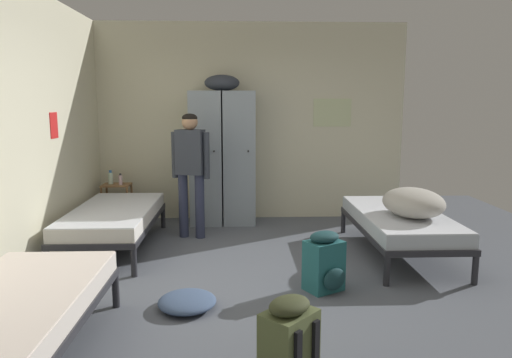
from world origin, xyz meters
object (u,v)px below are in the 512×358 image
backpack_teal (325,263)px  bed_left_front (10,313)px  water_bottle (111,178)px  lotion_bottle (120,180)px  bedding_heap (413,202)px  person_traveler (191,164)px  backpack_olive (288,342)px  locker_bank (223,155)px  clothes_pile_denim (187,301)px  bed_left_rear (114,217)px  shelf_unit (117,200)px  bed_right (399,221)px

backpack_teal → bed_left_front: bearing=-151.4°
water_bottle → lotion_bottle: size_ratio=1.22×
water_bottle → bedding_heap: bearing=-25.0°
person_traveler → backpack_teal: bearing=-52.5°
lotion_bottle → backpack_olive: (1.92, -3.86, -0.38)m
locker_bank → clothes_pile_denim: 3.01m
bed_left_rear → lotion_bottle: lotion_bottle is taller
shelf_unit → water_bottle: water_bottle is taller
bed_left_rear → backpack_teal: (2.23, -1.33, -0.12)m
bed_right → clothes_pile_denim: (-2.23, -1.34, -0.32)m
clothes_pile_denim → backpack_olive: bearing=-56.2°
bed_left_rear → bedding_heap: (3.32, -0.53, 0.26)m
lotion_bottle → backpack_teal: 3.45m
bed_left_rear → water_bottle: 1.25m
locker_bank → backpack_olive: 4.04m
locker_bank → water_bottle: (-1.56, -0.02, -0.31)m
water_bottle → clothes_pile_denim: 3.20m
bed_left_rear → bedding_heap: size_ratio=2.34×
lotion_bottle → backpack_olive: size_ratio=0.29×
person_traveler → water_bottle: (-1.19, 0.71, -0.29)m
bed_left_front → water_bottle: (-0.33, 3.71, 0.28)m
lotion_bottle → water_bottle: bearing=158.2°
bed_left_rear → lotion_bottle: (-0.18, 1.11, 0.26)m
lotion_bottle → locker_bank: bearing=3.4°
lotion_bottle → clothes_pile_denim: size_ratio=0.31×
person_traveler → lotion_bottle: bearing=147.8°
bed_right → lotion_bottle: lotion_bottle is taller
bed_right → water_bottle: bearing=157.3°
locker_bank → bed_left_front: bearing=-108.3°
bed_left_front → clothes_pile_denim: bed_left_front is taller
locker_bank → bedding_heap: (2.08, -1.72, -0.33)m
person_traveler → backpack_teal: (1.37, -1.78, -0.68)m
person_traveler → shelf_unit: bearing=147.9°
locker_bank → bed_right: bearing=-37.0°
locker_bank → person_traveler: (-0.38, -0.74, -0.03)m
backpack_olive → clothes_pile_denim: bearing=123.8°
bed_left_rear → bedding_heap: 3.37m
shelf_unit → bedding_heap: bearing=-25.2°
bed_right → backpack_olive: backpack_olive is taller
bed_left_rear → clothes_pile_denim: size_ratio=3.75×
clothes_pile_denim → bed_left_rear: bearing=121.4°
clothes_pile_denim → backpack_teal: bearing=15.7°
bedding_heap → bed_left_rear: bearing=170.9°
bed_right → lotion_bottle: bearing=157.3°
shelf_unit → bed_left_front: (0.25, -3.69, 0.04)m
shelf_unit → bed_left_front: size_ratio=0.30×
water_bottle → bed_left_front: bearing=-84.9°
locker_bank → lotion_bottle: locker_bank is taller
bedding_heap → clothes_pile_denim: 2.63m
bedding_heap → backpack_olive: bearing=-125.3°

